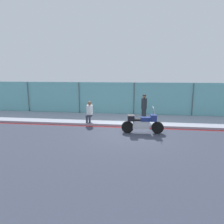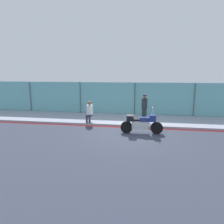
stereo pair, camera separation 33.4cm
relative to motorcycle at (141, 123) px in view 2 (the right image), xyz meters
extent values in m
plane|color=#333847|center=(-0.57, 0.01, -0.59)|extent=(120.00, 120.00, 0.00)
cube|color=#8E93A3|center=(-0.57, 2.76, -0.51)|extent=(31.59, 3.29, 0.14)
cube|color=red|center=(-0.57, 1.03, -0.58)|extent=(31.59, 0.18, 0.01)
cube|color=#6BB2B7|center=(-0.57, 4.50, 0.68)|extent=(30.01, 0.08, 2.54)
cylinder|color=#4C4C51|center=(-9.07, 4.40, 0.68)|extent=(0.05, 0.05, 2.54)
cylinder|color=#4C4C51|center=(-4.82, 4.40, 0.68)|extent=(0.05, 0.05, 2.54)
cylinder|color=#4C4C51|center=(-0.57, 4.40, 0.68)|extent=(0.05, 0.05, 2.54)
cylinder|color=#4C4C51|center=(3.69, 4.40, 0.68)|extent=(0.05, 0.05, 2.54)
cylinder|color=black|center=(0.83, 0.05, -0.26)|extent=(0.66, 0.18, 0.65)
cylinder|color=black|center=(-0.79, -0.04, -0.26)|extent=(0.66, 0.18, 0.65)
cube|color=silver|center=(-0.06, 0.00, -0.11)|extent=(0.91, 0.33, 0.44)
cube|color=navy|center=(0.17, 0.01, 0.20)|extent=(0.54, 0.34, 0.22)
cube|color=black|center=(-0.16, -0.01, 0.16)|extent=(0.61, 0.31, 0.10)
cube|color=navy|center=(0.59, 0.03, 0.28)|extent=(0.35, 0.49, 0.34)
cube|color=silver|center=(0.59, 0.03, 0.66)|extent=(0.13, 0.43, 0.42)
cube|color=black|center=(-0.61, -0.03, 0.26)|extent=(0.39, 0.52, 0.30)
cylinder|color=#1E2328|center=(0.15, 2.67, -0.08)|extent=(0.30, 0.30, 0.73)
cylinder|color=#1E2328|center=(0.15, 2.67, 0.65)|extent=(0.37, 0.37, 0.73)
sphere|color=brown|center=(0.15, 2.67, 1.13)|extent=(0.23, 0.23, 0.23)
cylinder|color=black|center=(0.15, 2.67, 1.22)|extent=(0.26, 0.26, 0.05)
cylinder|color=#2D3342|center=(-3.40, 1.23, -0.23)|extent=(0.13, 0.13, 0.42)
cylinder|color=#2D3342|center=(-3.22, 1.23, -0.23)|extent=(0.13, 0.13, 0.42)
cube|color=#2D3342|center=(-3.31, 1.44, -0.02)|extent=(0.34, 0.42, 0.10)
cylinder|color=white|center=(-3.31, 1.65, 0.33)|extent=(0.40, 0.40, 0.60)
sphere|color=brown|center=(-3.31, 1.65, 0.76)|extent=(0.25, 0.25, 0.25)
camera|label=1|loc=(-0.24, -10.61, 2.66)|focal=32.00mm
camera|label=2|loc=(0.09, -10.56, 2.66)|focal=32.00mm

